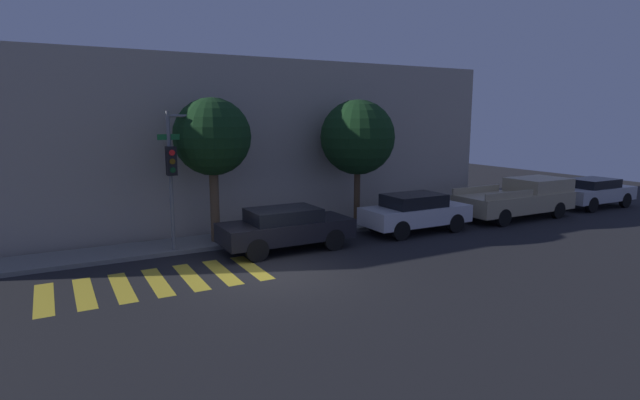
{
  "coord_description": "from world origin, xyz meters",
  "views": [
    {
      "loc": [
        -5.41,
        -12.67,
        4.42
      ],
      "look_at": [
        2.69,
        2.1,
        1.6
      ],
      "focal_mm": 28.0,
      "sensor_mm": 36.0,
      "label": 1
    }
  ],
  "objects_px": {
    "pickup_truck": "(520,198)",
    "tree_midblock": "(358,138)",
    "sedan_near_corner": "(286,227)",
    "sedan_middle": "(415,212)",
    "sedan_far_end": "(593,192)",
    "traffic_light_pole": "(183,156)",
    "tree_near_corner": "(212,138)"
  },
  "relations": [
    {
      "from": "sedan_near_corner",
      "to": "tree_near_corner",
      "type": "distance_m",
      "value": 3.92
    },
    {
      "from": "sedan_near_corner",
      "to": "sedan_middle",
      "type": "relative_size",
      "value": 1.04
    },
    {
      "from": "traffic_light_pole",
      "to": "tree_midblock",
      "type": "distance_m",
      "value": 7.03
    },
    {
      "from": "sedan_far_end",
      "to": "tree_near_corner",
      "type": "height_order",
      "value": "tree_near_corner"
    },
    {
      "from": "traffic_light_pole",
      "to": "sedan_middle",
      "type": "bearing_deg",
      "value": -8.48
    },
    {
      "from": "sedan_middle",
      "to": "tree_near_corner",
      "type": "relative_size",
      "value": 0.84
    },
    {
      "from": "tree_near_corner",
      "to": "traffic_light_pole",
      "type": "bearing_deg",
      "value": -154.18
    },
    {
      "from": "sedan_near_corner",
      "to": "pickup_truck",
      "type": "height_order",
      "value": "pickup_truck"
    },
    {
      "from": "traffic_light_pole",
      "to": "sedan_middle",
      "type": "distance_m",
      "value": 8.91
    },
    {
      "from": "pickup_truck",
      "to": "sedan_far_end",
      "type": "height_order",
      "value": "pickup_truck"
    },
    {
      "from": "sedan_far_end",
      "to": "sedan_near_corner",
      "type": "bearing_deg",
      "value": 180.0
    },
    {
      "from": "sedan_far_end",
      "to": "tree_midblock",
      "type": "bearing_deg",
      "value": 171.79
    },
    {
      "from": "pickup_truck",
      "to": "traffic_light_pole",
      "type": "bearing_deg",
      "value": 174.96
    },
    {
      "from": "pickup_truck",
      "to": "tree_near_corner",
      "type": "bearing_deg",
      "value": 172.12
    },
    {
      "from": "traffic_light_pole",
      "to": "sedan_far_end",
      "type": "bearing_deg",
      "value": -3.69
    },
    {
      "from": "pickup_truck",
      "to": "tree_midblock",
      "type": "distance_m",
      "value": 8.04
    },
    {
      "from": "sedan_near_corner",
      "to": "tree_midblock",
      "type": "distance_m",
      "value": 5.22
    },
    {
      "from": "sedan_middle",
      "to": "tree_midblock",
      "type": "bearing_deg",
      "value": 129.31
    },
    {
      "from": "tree_midblock",
      "to": "pickup_truck",
      "type": "bearing_deg",
      "value": -13.94
    },
    {
      "from": "traffic_light_pole",
      "to": "sedan_far_end",
      "type": "height_order",
      "value": "traffic_light_pole"
    },
    {
      "from": "traffic_light_pole",
      "to": "sedan_near_corner",
      "type": "relative_size",
      "value": 1.04
    },
    {
      "from": "traffic_light_pole",
      "to": "sedan_far_end",
      "type": "relative_size",
      "value": 1.08
    },
    {
      "from": "sedan_middle",
      "to": "tree_midblock",
      "type": "distance_m",
      "value": 3.66
    },
    {
      "from": "traffic_light_pole",
      "to": "sedan_near_corner",
      "type": "xyz_separation_m",
      "value": [
        3.0,
        -1.27,
        -2.41
      ]
    },
    {
      "from": "sedan_middle",
      "to": "tree_near_corner",
      "type": "xyz_separation_m",
      "value": [
        -7.33,
        1.82,
        2.92
      ]
    },
    {
      "from": "sedan_near_corner",
      "to": "sedan_middle",
      "type": "bearing_deg",
      "value": 0.0
    },
    {
      "from": "pickup_truck",
      "to": "sedan_near_corner",
      "type": "bearing_deg",
      "value": -180.0
    },
    {
      "from": "sedan_near_corner",
      "to": "sedan_far_end",
      "type": "distance_m",
      "value": 16.63
    },
    {
      "from": "traffic_light_pole",
      "to": "tree_midblock",
      "type": "height_order",
      "value": "tree_midblock"
    },
    {
      "from": "sedan_near_corner",
      "to": "pickup_truck",
      "type": "bearing_deg",
      "value": 0.0
    },
    {
      "from": "tree_near_corner",
      "to": "tree_midblock",
      "type": "height_order",
      "value": "tree_midblock"
    },
    {
      "from": "sedan_middle",
      "to": "sedan_far_end",
      "type": "distance_m",
      "value": 11.15
    }
  ]
}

